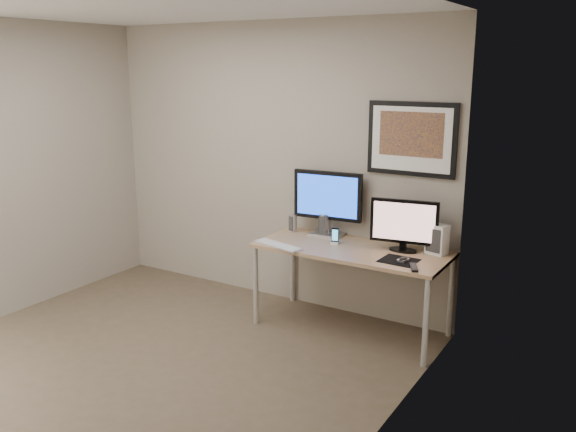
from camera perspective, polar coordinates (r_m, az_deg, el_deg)
name	(u,v)px	position (r m, az deg, el deg)	size (l,w,h in m)	color
floor	(153,364)	(4.85, -12.52, -13.40)	(3.60, 3.60, 0.00)	brown
room	(183,141)	(4.69, -9.78, 6.89)	(3.60, 3.60, 3.60)	white
desk	(352,255)	(5.10, 5.99, -3.68)	(1.60, 0.70, 0.73)	#8F6645
framed_art	(412,139)	(5.08, 11.48, 7.08)	(0.75, 0.04, 0.60)	black
monitor_large	(328,200)	(5.36, 3.72, 1.48)	(0.63, 0.23, 0.58)	#BABABF
monitor_tv	(404,224)	(4.99, 10.80, -0.74)	(0.55, 0.16, 0.43)	black
speaker_left	(293,223)	(5.53, 0.52, -0.66)	(0.06, 0.06, 0.16)	#BABABF
speaker_right	(324,225)	(5.40, 3.38, -0.84)	(0.08, 0.08, 0.20)	#BABABF
phone_dock	(335,236)	(5.17, 4.43, -1.86)	(0.06, 0.06, 0.14)	black
keyboard	(278,245)	(5.11, -0.93, -2.74)	(0.48, 0.13, 0.02)	silver
mousepad	(399,261)	(4.80, 10.33, -4.12)	(0.28, 0.25, 0.00)	black
mouse	(403,259)	(4.79, 10.73, -3.98)	(0.05, 0.10, 0.03)	black
remote	(414,267)	(4.64, 11.69, -4.71)	(0.05, 0.18, 0.02)	black
fan_unit	(437,239)	(5.01, 13.79, -2.12)	(0.16, 0.12, 0.24)	white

